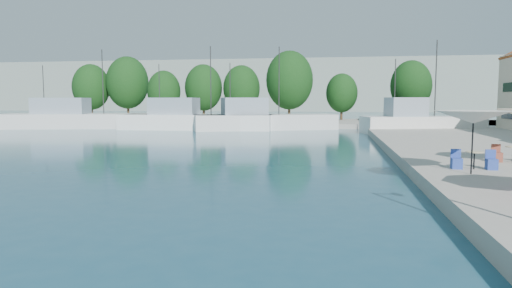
% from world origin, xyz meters
% --- Properties ---
extents(quay_far, '(90.00, 16.00, 0.60)m').
position_xyz_m(quay_far, '(-8.00, 67.00, 0.30)').
color(quay_far, gray).
rests_on(quay_far, ground).
extents(hill_west, '(180.00, 40.00, 16.00)m').
position_xyz_m(hill_west, '(-30.00, 160.00, 8.00)').
color(hill_west, gray).
rests_on(hill_west, ground).
extents(hill_east, '(140.00, 40.00, 12.00)m').
position_xyz_m(hill_east, '(40.00, 180.00, 6.00)').
color(hill_east, gray).
rests_on(hill_east, ground).
extents(trawler_01, '(21.40, 10.19, 10.20)m').
position_xyz_m(trawler_01, '(-28.67, 55.61, 1.07)').
color(trawler_01, silver).
rests_on(trawler_01, ground).
extents(trawler_02, '(18.23, 5.25, 10.20)m').
position_xyz_m(trawler_02, '(-14.14, 55.11, 1.07)').
color(trawler_02, white).
rests_on(trawler_02, ground).
extents(trawler_03, '(17.23, 10.51, 10.20)m').
position_xyz_m(trawler_03, '(-5.93, 56.13, 1.07)').
color(trawler_03, silver).
rests_on(trawler_03, ground).
extents(trawler_04, '(13.29, 6.92, 10.20)m').
position_xyz_m(trawler_04, '(11.54, 53.42, 1.07)').
color(trawler_04, silver).
rests_on(trawler_04, ground).
extents(tree_01, '(5.83, 5.83, 8.63)m').
position_xyz_m(tree_01, '(-35.81, 70.44, 5.58)').
color(tree_01, '#3F2B19').
rests_on(tree_01, quay_far).
extents(tree_02, '(6.62, 6.62, 9.80)m').
position_xyz_m(tree_02, '(-29.93, 71.16, 6.26)').
color(tree_02, '#3F2B19').
rests_on(tree_02, quay_far).
extents(tree_03, '(4.95, 4.95, 7.33)m').
position_xyz_m(tree_03, '(-22.73, 68.19, 4.83)').
color(tree_03, '#3F2B19').
rests_on(tree_03, quay_far).
extents(tree_04, '(5.58, 5.58, 8.27)m').
position_xyz_m(tree_04, '(-16.89, 69.34, 5.37)').
color(tree_04, '#3F2B19').
rests_on(tree_04, quay_far).
extents(tree_05, '(5.41, 5.41, 8.02)m').
position_xyz_m(tree_05, '(-10.96, 68.84, 5.22)').
color(tree_05, '#3F2B19').
rests_on(tree_05, quay_far).
extents(tree_06, '(6.71, 6.71, 9.93)m').
position_xyz_m(tree_06, '(-3.84, 68.19, 6.33)').
color(tree_06, '#3F2B19').
rests_on(tree_06, quay_far).
extents(tree_07, '(4.63, 4.63, 6.85)m').
position_xyz_m(tree_07, '(3.59, 71.80, 4.55)').
color(tree_07, '#3F2B19').
rests_on(tree_07, quay_far).
extents(tree_08, '(5.82, 5.82, 8.61)m').
position_xyz_m(tree_08, '(13.36, 71.56, 5.57)').
color(tree_08, '#3F2B19').
rests_on(tree_08, quay_far).
extents(umbrella_white, '(3.01, 3.01, 2.52)m').
position_xyz_m(umbrella_white, '(7.99, 21.87, 2.87)').
color(umbrella_white, black).
rests_on(umbrella_white, quay_right).
extents(cafe_table_02, '(1.82, 0.70, 0.76)m').
position_xyz_m(cafe_table_02, '(8.48, 23.25, 0.89)').
color(cafe_table_02, black).
rests_on(cafe_table_02, quay_right).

